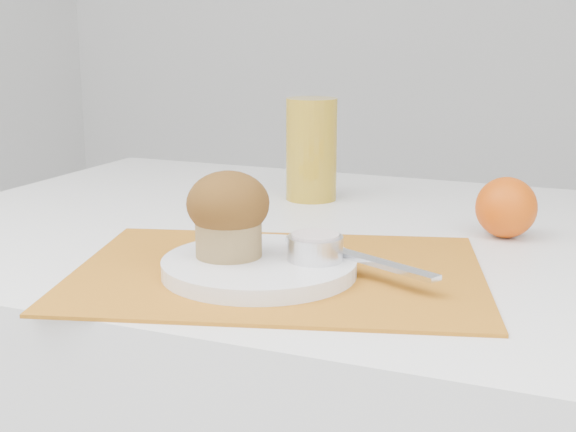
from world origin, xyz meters
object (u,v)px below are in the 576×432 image
at_px(orange, 506,207).
at_px(muffin, 228,213).
at_px(juice_glass, 311,149).
at_px(plate, 259,266).

height_order(orange, muffin, muffin).
bearing_deg(muffin, juice_glass, 98.00).
xyz_separation_m(orange, muffin, (-0.25, -0.27, 0.03)).
bearing_deg(juice_glass, orange, -20.80).
height_order(orange, juice_glass, juice_glass).
distance_m(plate, muffin, 0.07).
distance_m(plate, orange, 0.35).
distance_m(orange, juice_glass, 0.33).
bearing_deg(plate, orange, 51.25).
height_order(plate, orange, orange).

